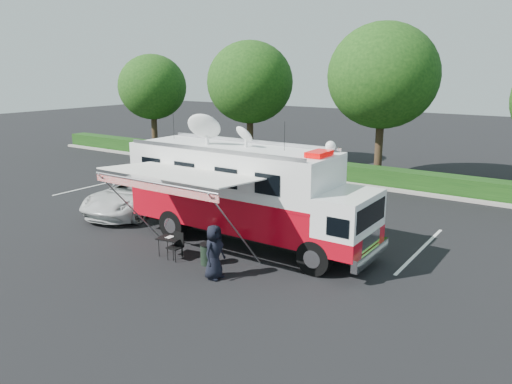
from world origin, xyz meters
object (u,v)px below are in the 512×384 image
folding_table (170,239)px  trash_bin (207,254)px  command_truck (246,193)px  white_suv (139,211)px

folding_table → trash_bin: size_ratio=1.24×
command_truck → trash_bin: bearing=-88.2°
folding_table → trash_bin: 1.55m
white_suv → folding_table: white_suv is taller
command_truck → trash_bin: 2.87m
command_truck → trash_bin: size_ratio=13.11×
command_truck → folding_table: command_truck is taller
white_suv → trash_bin: bearing=-35.8°
white_suv → folding_table: bearing=-43.3°
folding_table → trash_bin: trash_bin is taller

